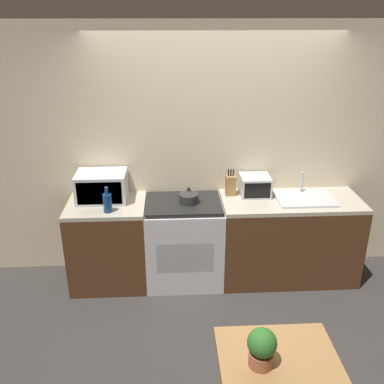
# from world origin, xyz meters

# --- Properties ---
(ground_plane) EXTENTS (16.00, 16.00, 0.00)m
(ground_plane) POSITION_xyz_m (0.00, 0.00, 0.00)
(ground_plane) COLOR #33302D
(wall_back) EXTENTS (10.00, 0.06, 2.60)m
(wall_back) POSITION_xyz_m (0.00, 1.14, 1.30)
(wall_back) COLOR beige
(wall_back) RESTS_ON ground_plane
(counter_left_run) EXTENTS (0.77, 0.62, 0.90)m
(counter_left_run) POSITION_xyz_m (-1.10, 0.80, 0.45)
(counter_left_run) COLOR #4C2D19
(counter_left_run) RESTS_ON ground_plane
(counter_right_run) EXTENTS (1.42, 0.62, 0.90)m
(counter_right_run) POSITION_xyz_m (0.78, 0.80, 0.45)
(counter_right_run) COLOR #4C2D19
(counter_right_run) RESTS_ON ground_plane
(stove_range) EXTENTS (0.78, 0.62, 0.90)m
(stove_range) POSITION_xyz_m (-0.32, 0.80, 0.45)
(stove_range) COLOR silver
(stove_range) RESTS_ON ground_plane
(kettle) EXTENTS (0.19, 0.19, 0.17)m
(kettle) POSITION_xyz_m (-0.27, 0.78, 0.97)
(kettle) COLOR #2D2D2D
(kettle) RESTS_ON stove_range
(microwave) EXTENTS (0.49, 0.37, 0.29)m
(microwave) POSITION_xyz_m (-1.14, 0.90, 1.04)
(microwave) COLOR silver
(microwave) RESTS_ON counter_left_run
(bottle) EXTENTS (0.08, 0.08, 0.25)m
(bottle) POSITION_xyz_m (-1.05, 0.61, 1.00)
(bottle) COLOR navy
(bottle) RESTS_ON counter_left_run
(knife_block) EXTENTS (0.10, 0.10, 0.28)m
(knife_block) POSITION_xyz_m (0.17, 0.96, 1.01)
(knife_block) COLOR #9E7042
(knife_block) RESTS_ON counter_right_run
(toaster_oven) EXTENTS (0.30, 0.29, 0.21)m
(toaster_oven) POSITION_xyz_m (0.42, 0.94, 1.00)
(toaster_oven) COLOR silver
(toaster_oven) RESTS_ON counter_right_run
(sink_basin) EXTENTS (0.58, 0.43, 0.24)m
(sink_basin) POSITION_xyz_m (0.91, 0.80, 0.91)
(sink_basin) COLOR silver
(sink_basin) RESTS_ON counter_right_run
(dining_table) EXTENTS (0.72, 0.67, 0.75)m
(dining_table) POSITION_xyz_m (0.17, -1.21, 0.63)
(dining_table) COLOR #9E7042
(dining_table) RESTS_ON ground_plane
(potted_plant) EXTENTS (0.17, 0.17, 0.25)m
(potted_plant) POSITION_xyz_m (0.05, -1.21, 0.88)
(potted_plant) COLOR #9E5B3D
(potted_plant) RESTS_ON dining_table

